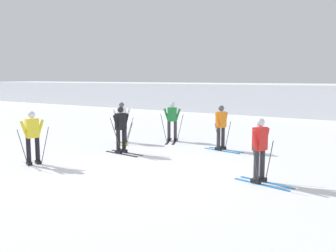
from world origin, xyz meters
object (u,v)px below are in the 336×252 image
at_px(skier_red, 260,148).
at_px(skier_orange, 221,126).
at_px(skier_yellow, 33,136).
at_px(skier_white, 122,121).
at_px(skier_black, 121,128).
at_px(skier_green, 172,119).

bearing_deg(skier_red, skier_orange, 129.15).
xyz_separation_m(skier_yellow, skier_red, (6.67, 2.05, -0.00)).
distance_m(skier_yellow, skier_white, 4.88).
distance_m(skier_orange, skier_black, 3.77).
height_order(skier_yellow, skier_white, same).
distance_m(skier_red, skier_white, 7.74).
height_order(skier_yellow, skier_red, same).
height_order(skier_black, skier_white, same).
relative_size(skier_orange, skier_red, 1.00).
distance_m(skier_green, skier_white, 2.18).
height_order(skier_green, skier_yellow, same).
xyz_separation_m(skier_red, skier_white, (-7.22, 2.80, -0.00)).
bearing_deg(skier_black, skier_yellow, -109.33).
bearing_deg(skier_red, skier_yellow, -162.94).
bearing_deg(skier_black, skier_white, 130.76).
height_order(skier_orange, skier_red, same).
bearing_deg(skier_red, skier_white, 158.81).
xyz_separation_m(skier_green, skier_orange, (2.71, -0.72, -0.04)).
xyz_separation_m(skier_green, skier_white, (-1.62, -1.46, -0.04)).
distance_m(skier_green, skier_red, 7.03).
bearing_deg(skier_yellow, skier_green, 80.34).
bearing_deg(skier_green, skier_black, -90.41).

